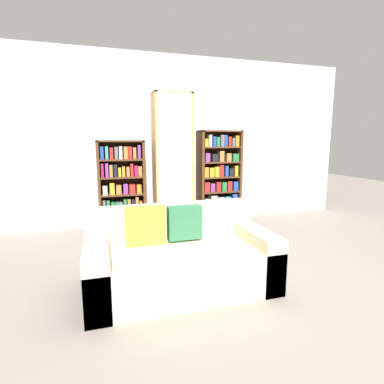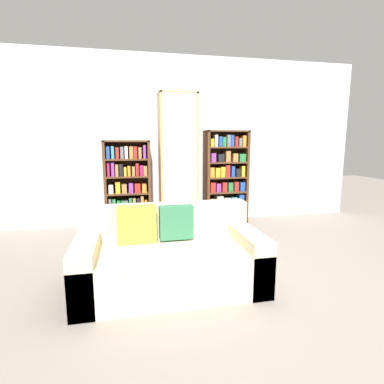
{
  "view_description": "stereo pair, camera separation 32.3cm",
  "coord_description": "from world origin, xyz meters",
  "px_view_note": "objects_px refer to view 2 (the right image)",
  "views": [
    {
      "loc": [
        -1.2,
        -2.2,
        1.35
      ],
      "look_at": [
        -0.11,
        1.38,
        0.71
      ],
      "focal_mm": 28.0,
      "sensor_mm": 36.0,
      "label": 1
    },
    {
      "loc": [
        -0.89,
        -2.28,
        1.35
      ],
      "look_at": [
        -0.11,
        1.38,
        0.71
      ],
      "focal_mm": 28.0,
      "sensor_mm": 36.0,
      "label": 2
    }
  ],
  "objects_px": {
    "display_cabinet": "(178,161)",
    "wine_bottle": "(208,222)",
    "couch": "(169,258)",
    "bookshelf_left": "(128,185)",
    "bookshelf_right": "(226,178)"
  },
  "relations": [
    {
      "from": "couch",
      "to": "bookshelf_right",
      "type": "xyz_separation_m",
      "value": [
        1.24,
        2.08,
        0.48
      ]
    },
    {
      "from": "couch",
      "to": "wine_bottle",
      "type": "bearing_deg",
      "value": 63.38
    },
    {
      "from": "bookshelf_left",
      "to": "wine_bottle",
      "type": "height_order",
      "value": "bookshelf_left"
    },
    {
      "from": "couch",
      "to": "bookshelf_left",
      "type": "bearing_deg",
      "value": 100.02
    },
    {
      "from": "wine_bottle",
      "to": "bookshelf_left",
      "type": "bearing_deg",
      "value": 157.5
    },
    {
      "from": "bookshelf_left",
      "to": "display_cabinet",
      "type": "height_order",
      "value": "display_cabinet"
    },
    {
      "from": "couch",
      "to": "wine_bottle",
      "type": "height_order",
      "value": "couch"
    },
    {
      "from": "bookshelf_right",
      "to": "couch",
      "type": "bearing_deg",
      "value": -120.79
    },
    {
      "from": "display_cabinet",
      "to": "bookshelf_right",
      "type": "height_order",
      "value": "display_cabinet"
    },
    {
      "from": "couch",
      "to": "bookshelf_right",
      "type": "bearing_deg",
      "value": 59.21
    },
    {
      "from": "display_cabinet",
      "to": "bookshelf_right",
      "type": "distance_m",
      "value": 0.86
    },
    {
      "from": "bookshelf_left",
      "to": "display_cabinet",
      "type": "distance_m",
      "value": 0.88
    },
    {
      "from": "couch",
      "to": "bookshelf_right",
      "type": "relative_size",
      "value": 1.1
    },
    {
      "from": "display_cabinet",
      "to": "wine_bottle",
      "type": "distance_m",
      "value": 1.08
    },
    {
      "from": "couch",
      "to": "display_cabinet",
      "type": "height_order",
      "value": "display_cabinet"
    }
  ]
}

